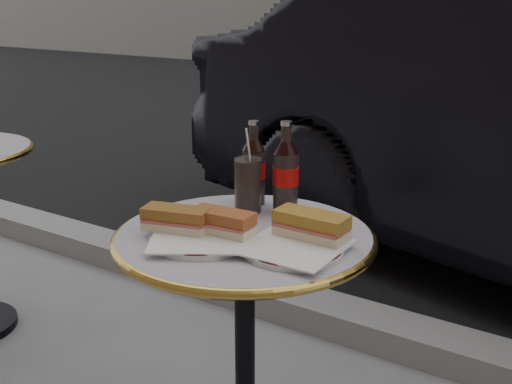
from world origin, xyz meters
The scene contains 10 objects.
curb centered at (0.00, 0.90, 0.05)m, with size 40.00×0.20×0.12m, color gray.
bistro_table centered at (0.00, 0.00, 0.37)m, with size 0.62×0.62×0.73m, color #BAB2C4, non-canonical shape.
plate_left centered at (-0.05, -0.10, 0.74)m, with size 0.23×0.23×0.01m, color silver.
plate_right centered at (0.16, -0.04, 0.74)m, with size 0.22×0.22×0.01m, color silver.
sandwich_left_a centered at (-0.12, -0.11, 0.77)m, with size 0.15×0.07×0.05m, color brown.
sandwich_left_b centered at (-0.02, -0.06, 0.77)m, with size 0.15×0.07×0.05m, color #9D4F27.
sandwich_right centered at (0.16, 0.03, 0.77)m, with size 0.17×0.08×0.06m, color #A17429.
cola_bottle_left centered at (-0.11, 0.20, 0.84)m, with size 0.06×0.06×0.22m, color black, non-canonical shape.
cola_bottle_right centered at (0.01, 0.18, 0.85)m, with size 0.07×0.07×0.24m, color black, non-canonical shape.
cola_glass centered at (-0.08, 0.13, 0.80)m, with size 0.07×0.07×0.14m, color black.
Camera 1 is at (0.81, -1.16, 1.27)m, focal length 45.00 mm.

